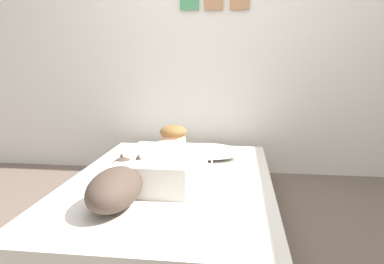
% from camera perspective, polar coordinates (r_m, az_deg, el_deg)
% --- Properties ---
extents(ground_plane, '(12.85, 12.85, 0.00)m').
position_cam_1_polar(ground_plane, '(2.17, 0.06, -17.56)').
color(ground_plane, '#66564C').
extents(back_wall, '(4.42, 0.12, 2.50)m').
position_cam_1_polar(back_wall, '(3.44, 3.37, 14.64)').
color(back_wall, silver).
rests_on(back_wall, ground).
extents(bed, '(1.31, 1.99, 0.29)m').
position_cam_1_polar(bed, '(2.44, -3.28, -10.54)').
color(bed, '#726051').
rests_on(bed, ground).
extents(pillow, '(0.52, 0.32, 0.11)m').
position_cam_1_polar(pillow, '(2.84, 2.16, -3.02)').
color(pillow, white).
rests_on(pillow, bed).
extents(person_lying, '(0.43, 0.92, 0.27)m').
position_cam_1_polar(person_lying, '(2.44, -4.37, -4.24)').
color(person_lying, silver).
rests_on(person_lying, bed).
extents(dog, '(0.26, 0.57, 0.21)m').
position_cam_1_polar(dog, '(1.99, -11.64, -8.15)').
color(dog, '#4C3D33').
rests_on(dog, bed).
extents(coffee_cup, '(0.12, 0.09, 0.07)m').
position_cam_1_polar(coffee_cup, '(2.64, 1.52, -4.56)').
color(coffee_cup, white).
rests_on(coffee_cup, bed).
extents(cell_phone, '(0.07, 0.14, 0.01)m').
position_cam_1_polar(cell_phone, '(2.40, -6.18, -7.03)').
color(cell_phone, black).
rests_on(cell_phone, bed).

